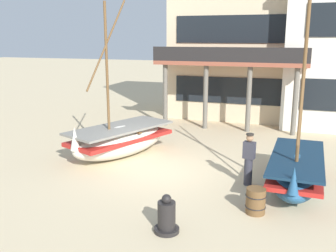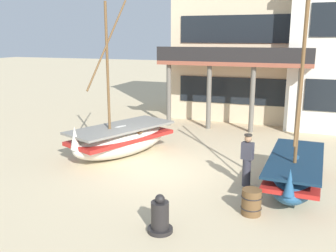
% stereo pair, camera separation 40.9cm
% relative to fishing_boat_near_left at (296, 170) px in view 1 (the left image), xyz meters
% --- Properties ---
extents(ground_plane, '(120.00, 120.00, 0.00)m').
position_rel_fishing_boat_near_left_xyz_m(ground_plane, '(-4.56, 0.11, -0.59)').
color(ground_plane, '#CCB78E').
extents(fishing_boat_near_left, '(1.69, 4.36, 5.86)m').
position_rel_fishing_boat_near_left_xyz_m(fishing_boat_near_left, '(0.00, 0.00, 0.00)').
color(fishing_boat_near_left, '#23517A').
rests_on(fishing_boat_near_left, ground).
extents(fishing_boat_centre_large, '(3.29, 4.70, 5.93)m').
position_rel_fishing_boat_near_left_xyz_m(fishing_boat_centre_large, '(-6.59, 1.24, 0.07)').
color(fishing_boat_centre_large, silver).
rests_on(fishing_boat_centre_large, ground).
extents(fisherman_by_hull, '(0.40, 0.29, 1.68)m').
position_rel_fishing_boat_near_left_xyz_m(fisherman_by_hull, '(-1.44, -0.18, 0.24)').
color(fisherman_by_hull, '#33333D').
rests_on(fisherman_by_hull, ground).
extents(capstan_winch, '(0.62, 0.62, 0.97)m').
position_rel_fishing_boat_near_left_xyz_m(capstan_winch, '(-2.92, -3.85, -0.21)').
color(capstan_winch, black).
rests_on(capstan_winch, ground).
extents(wooden_barrel, '(0.56, 0.56, 0.70)m').
position_rel_fishing_boat_near_left_xyz_m(wooden_barrel, '(-0.99, -2.15, -0.24)').
color(wooden_barrel, brown).
rests_on(wooden_barrel, ground).
extents(harbor_building_main, '(7.87, 7.23, 9.96)m').
position_rel_fishing_boat_near_left_xyz_m(harbor_building_main, '(-3.42, 11.14, 4.38)').
color(harbor_building_main, beige).
rests_on(harbor_building_main, ground).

